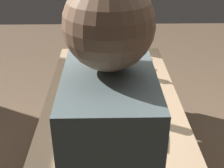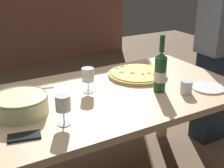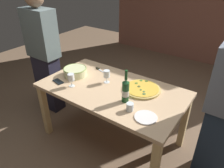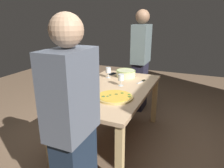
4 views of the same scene
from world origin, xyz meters
name	(u,v)px [view 1 (image 1 of 4)]	position (x,y,z in m)	size (l,w,h in m)	color
dining_table	(112,101)	(0.00, 0.00, 0.66)	(1.60, 0.90, 0.75)	#D4AE83
pizza	(92,71)	(0.29, 0.16, 0.76)	(0.41, 0.41, 0.03)	tan
serving_bowl	(116,131)	(-0.54, -0.01, 0.80)	(0.28, 0.28, 0.10)	beige
wine_bottle	(128,59)	(0.26, -0.13, 0.88)	(0.07, 0.07, 0.34)	#184620
wine_glass_near_pizza	(102,86)	(-0.12, 0.07, 0.85)	(0.07, 0.07, 0.15)	white
wine_glass_by_bottle	(152,107)	(-0.39, -0.23, 0.86)	(0.07, 0.07, 0.15)	white
cup_amber	(140,63)	(0.37, -0.24, 0.79)	(0.07, 0.07, 0.08)	white
side_plate	(139,59)	(0.55, -0.25, 0.76)	(0.21, 0.21, 0.01)	white
cell_phone	(161,143)	(-0.59, -0.25, 0.76)	(0.07, 0.14, 0.01)	black
pizza_knife	(67,123)	(-0.40, 0.28, 0.76)	(0.19, 0.07, 0.02)	silver
person_guest_left	(92,30)	(1.13, 0.18, 0.82)	(0.39, 0.24, 1.62)	#1D2C3F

